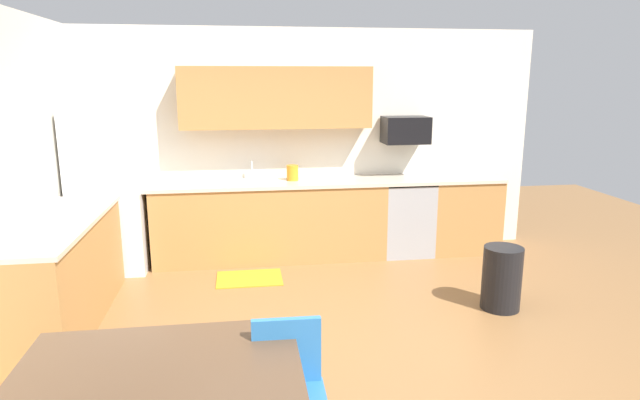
% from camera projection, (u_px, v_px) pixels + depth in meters
% --- Properties ---
extents(ground_plane, '(12.00, 12.00, 0.00)m').
position_uv_depth(ground_plane, '(338.00, 348.00, 4.34)').
color(ground_plane, olive).
extents(wall_back, '(5.80, 0.10, 2.70)m').
position_uv_depth(wall_back, '(300.00, 143.00, 6.59)').
color(wall_back, silver).
rests_on(wall_back, ground).
extents(cabinet_run_back, '(2.70, 0.60, 0.90)m').
position_uv_depth(cabinet_run_back, '(271.00, 222.00, 6.40)').
color(cabinet_run_back, '#AD7A42').
rests_on(cabinet_run_back, ground).
extents(cabinet_run_back_right, '(0.85, 0.60, 0.90)m').
position_uv_depth(cabinet_run_back_right, '(461.00, 215.00, 6.74)').
color(cabinet_run_back_right, '#AD7A42').
rests_on(cabinet_run_back_right, ground).
extents(cabinet_run_left, '(0.60, 2.00, 0.90)m').
position_uv_depth(cabinet_run_left, '(62.00, 275.00, 4.68)').
color(cabinet_run_left, '#AD7A42').
rests_on(cabinet_run_left, ground).
extents(countertop_back, '(4.80, 0.64, 0.04)m').
position_uv_depth(countertop_back, '(304.00, 182.00, 6.35)').
color(countertop_back, beige).
rests_on(countertop_back, cabinet_run_back).
extents(countertop_left, '(0.64, 2.00, 0.04)m').
position_uv_depth(countertop_left, '(56.00, 223.00, 4.58)').
color(countertop_left, beige).
rests_on(countertop_left, cabinet_run_left).
extents(upper_cabinets_back, '(2.20, 0.34, 0.70)m').
position_uv_depth(upper_cabinets_back, '(276.00, 98.00, 6.22)').
color(upper_cabinets_back, '#AD7A42').
extents(refrigerator, '(0.76, 0.70, 1.81)m').
position_uv_depth(refrigerator, '(109.00, 191.00, 5.97)').
color(refrigerator, white).
rests_on(refrigerator, ground).
extents(oven_range, '(0.60, 0.60, 0.91)m').
position_uv_depth(oven_range, '(405.00, 217.00, 6.63)').
color(oven_range, '#999BA0').
rests_on(oven_range, ground).
extents(microwave, '(0.54, 0.36, 0.32)m').
position_uv_depth(microwave, '(405.00, 130.00, 6.49)').
color(microwave, black).
extents(sink_basin, '(0.48, 0.40, 0.14)m').
position_uv_depth(sink_basin, '(253.00, 187.00, 6.27)').
color(sink_basin, '#A5A8AD').
rests_on(sink_basin, countertop_back).
extents(sink_faucet, '(0.02, 0.02, 0.24)m').
position_uv_depth(sink_faucet, '(252.00, 171.00, 6.41)').
color(sink_faucet, '#B2B5BA').
rests_on(sink_faucet, countertop_back).
extents(dining_table, '(1.40, 0.90, 0.74)m').
position_uv_depth(dining_table, '(160.00, 376.00, 2.68)').
color(dining_table, brown).
rests_on(dining_table, ground).
extents(chair_near_table, '(0.41, 0.41, 0.85)m').
position_uv_depth(chair_near_table, '(288.00, 387.00, 2.89)').
color(chair_near_table, '#2D72B7').
rests_on(chair_near_table, ground).
extents(trash_bin, '(0.36, 0.36, 0.60)m').
position_uv_depth(trash_bin, '(502.00, 278.00, 5.03)').
color(trash_bin, black).
rests_on(trash_bin, ground).
extents(floor_mat, '(0.70, 0.50, 0.01)m').
position_uv_depth(floor_mat, '(249.00, 278.00, 5.83)').
color(floor_mat, orange).
rests_on(floor_mat, ground).
extents(kettle, '(0.14, 0.14, 0.20)m').
position_uv_depth(kettle, '(292.00, 174.00, 6.36)').
color(kettle, orange).
rests_on(kettle, countertop_back).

